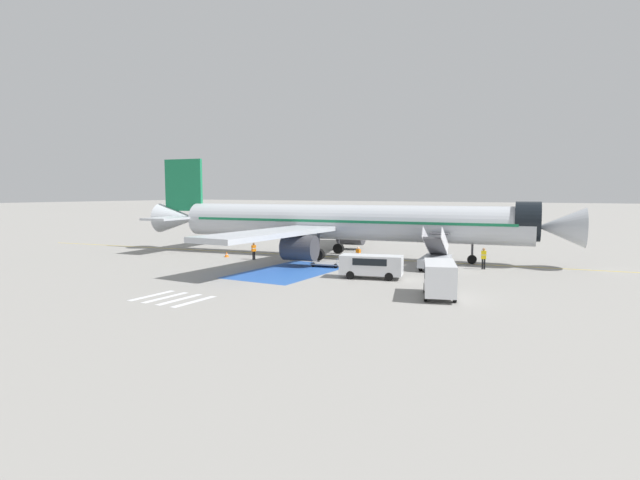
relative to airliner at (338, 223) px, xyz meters
The scene contains 17 objects.
ground_plane 3.73m from the airliner, behind, with size 600.00×600.00×0.00m, color gray.
apron_leadline_yellow 3.59m from the airliner, ahead, with size 0.20×79.44×0.01m, color gold.
apron_stand_patch_blue 10.67m from the airliner, 85.99° to the right, with size 6.33×11.31×0.01m, color #2856A8.
apron_walkway_bar_0 23.04m from the airliner, 94.27° to the right, with size 0.44×3.60×0.01m, color silver.
apron_walkway_bar_1 22.98m from the airliner, 91.25° to the right, with size 0.44×3.60×0.01m, color silver.
apron_walkway_bar_2 22.99m from the airliner, 88.22° to the right, with size 0.44×3.60×0.01m, color silver.
apron_walkway_bar_3 23.05m from the airliner, 85.21° to the right, with size 0.44×3.60×0.01m, color silver.
airliner is the anchor object (origin of this frame).
boarding_stairs_forward 11.59m from the airliner, 15.09° to the right, with size 2.79×5.43×3.78m.
fuel_tanker 24.56m from the airliner, 109.18° to the left, with size 10.50×3.29×3.63m.
service_van_0 13.00m from the airliner, 51.29° to the right, with size 5.01×2.88×1.79m.
service_van_1 20.45m from the airliner, 44.56° to the right, with size 3.09×4.63×2.23m.
baggage_cart 7.39m from the airliner, 71.48° to the right, with size 2.81×1.90×0.87m.
ground_crew_0 7.35m from the airliner, 47.87° to the right, with size 0.48×0.36×1.82m.
ground_crew_1 14.81m from the airliner, ahead, with size 0.47×0.32×1.84m.
ground_crew_2 8.91m from the airliner, 138.39° to the right, with size 0.36×0.48×1.65m.
traffic_cone_0 11.82m from the airliner, 151.33° to the right, with size 0.48×0.48×0.53m.
Camera 1 is at (24.24, -44.90, 6.58)m, focal length 28.00 mm.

